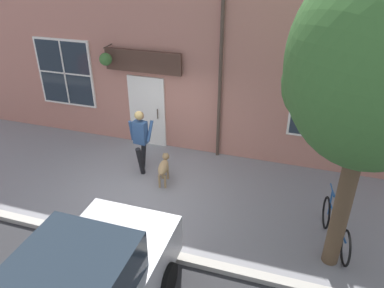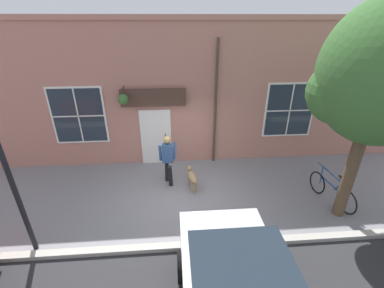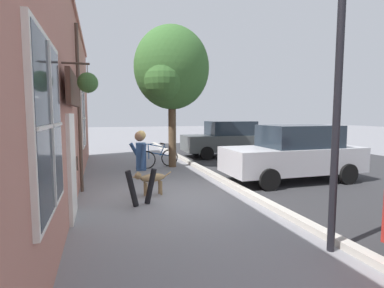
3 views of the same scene
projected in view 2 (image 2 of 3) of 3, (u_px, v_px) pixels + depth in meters
ground_plane at (180, 196)px, 7.95m from camera, size 90.00×90.00×0.00m
storefront_facade at (176, 96)px, 8.92m from camera, size 0.95×18.00×5.07m
pedestrian_walking at (168, 156)px, 8.13m from camera, size 0.75×0.58×1.73m
dog_on_leash at (192, 176)px, 8.14m from camera, size 1.06×0.37×0.67m
street_tree_by_curb at (376, 77)px, 5.63m from camera, size 2.92×2.66×5.49m
leaning_bicycle at (332, 190)px, 7.59m from camera, size 1.68×0.48×1.01m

